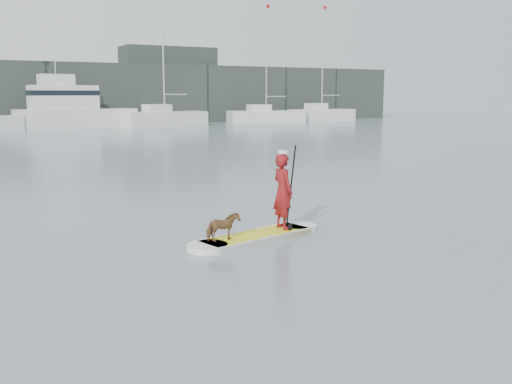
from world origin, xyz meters
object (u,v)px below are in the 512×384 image
sailboat_f (266,115)px  sailboat_g (321,114)px  sailboat_e (164,118)px  motor_yacht_a (70,108)px  dog (223,227)px  paddleboard (256,237)px  paddler (283,191)px

sailboat_f → sailboat_g: bearing=9.2°
sailboat_e → motor_yacht_a: 8.28m
dog → sailboat_g: (31.80, 42.54, 0.46)m
paddleboard → sailboat_g: (30.96, 42.35, 0.80)m
paddler → sailboat_g: bearing=-37.0°
paddleboard → dog: 0.93m
paddleboard → sailboat_f: sailboat_f is taller
paddler → sailboat_e: size_ratio=0.14×
paddleboard → sailboat_f: 48.62m
paddler → sailboat_e: bearing=-17.2°
paddleboard → paddler: 1.15m
paddler → dog: paddler is taller
dog → sailboat_e: sailboat_e is taller
paddleboard → paddler: size_ratio=2.00×
sailboat_g → paddler: bearing=-122.9°
sailboat_f → motor_yacht_a: bearing=-171.2°
paddler → dog: (-1.58, -0.36, -0.53)m
sailboat_e → motor_yacht_a: bearing=159.0°
paddler → sailboat_e: sailboat_e is taller
dog → motor_yacht_a: size_ratio=0.06×
sailboat_g → paddleboard: bearing=-123.4°
motor_yacht_a → sailboat_g: bearing=-2.9°
paddler → motor_yacht_a: bearing=-6.0°
sailboat_f → motor_yacht_a: sailboat_f is taller
paddler → dog: size_ratio=2.45×
paddler → motor_yacht_a: 42.37m
paddleboard → sailboat_f: size_ratio=0.27×
paddleboard → dog: dog is taller
sailboat_g → motor_yacht_a: bearing=-177.3°
paddler → sailboat_g: size_ratio=0.13×
motor_yacht_a → sailboat_g: sailboat_g is taller
sailboat_g → dog: bearing=-124.0°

